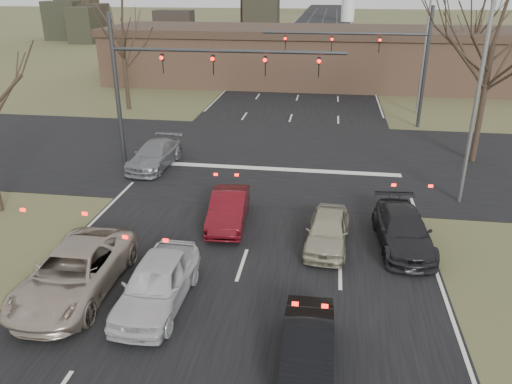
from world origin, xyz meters
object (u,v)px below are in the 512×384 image
Objects in this scene: car_white_sedan at (157,283)px; car_red_ahead at (229,209)px; car_charcoal_sedan at (403,230)px; building at (324,56)px; car_grey_ahead at (155,155)px; car_silver_suv at (74,273)px; car_black_hatch at (308,345)px; streetlight_right_near at (476,80)px; mast_arm_near at (175,72)px; car_silver_ahead at (328,231)px; mast_arm_far at (384,52)px; streetlight_right_far at (424,38)px.

car_white_sedan reaches higher than car_red_ahead.
car_charcoal_sedan is 1.13× the size of car_red_ahead.
building is 9.12× the size of car_grey_ahead.
car_silver_suv reaches higher than car_black_hatch.
car_silver_suv is at bearing 162.81° from car_black_hatch.
car_silver_suv is 2.86m from car_white_sedan.
building is 32.00m from car_red_ahead.
car_silver_suv is 7.99m from car_black_hatch.
streetlight_right_near is 17.50m from car_silver_suv.
streetlight_right_near reaches higher than car_red_ahead.
mast_arm_near is 2.60× the size of car_charcoal_sedan.
car_silver_ahead is (4.13, -1.33, -0.02)m from car_red_ahead.
building is at bearing 78.71° from car_silver_suv.
building is 32.96m from car_charcoal_sedan.
mast_arm_near reaches higher than car_silver_suv.
car_silver_suv is 1.18× the size of car_charcoal_sedan.
car_red_ahead is (-3.72, 7.92, 0.06)m from car_black_hatch.
car_white_sedan reaches higher than car_charcoal_sedan.
car_charcoal_sedan is (3.26, 7.03, 0.05)m from car_black_hatch.
car_charcoal_sedan reaches higher than car_black_hatch.
mast_arm_far reaches higher than car_white_sedan.
streetlight_right_far reaches higher than mast_arm_near.
streetlight_right_near is (14.05, -3.00, 0.51)m from mast_arm_near.
building reaches higher than car_charcoal_sedan.
car_silver_suv is 9.18m from car_silver_ahead.
car_silver_ahead is at bearing -21.98° from car_red_ahead.
car_red_ahead is at bearing 80.62° from car_white_sedan.
building is 4.24× the size of streetlight_right_far.
car_silver_suv is (0.15, -12.48, -4.31)m from mast_arm_near.
car_red_ahead reaches higher than car_grey_ahead.
car_silver_ahead is (8.08, 4.36, -0.10)m from car_silver_suv.
streetlight_right_near is 2.57× the size of car_silver_ahead.
car_silver_suv is 1.19× the size of car_grey_ahead.
car_silver_suv is 1.34× the size of car_red_ahead.
building reaches higher than car_red_ahead.
car_red_ahead is at bearing -58.82° from mast_arm_near.
car_red_ahead is (3.95, 5.69, -0.09)m from car_silver_suv.
streetlight_right_near is at bearing 45.68° from car_silver_ahead.
mast_arm_far is 1.11× the size of streetlight_right_near.
streetlight_right_far is 22.02m from car_grey_ahead.
car_red_ahead reaches higher than car_charcoal_sedan.
mast_arm_far reaches higher than car_black_hatch.
building is at bearing 105.58° from mast_arm_far.
car_black_hatch is at bearing -61.98° from mast_arm_near.
mast_arm_near is 9.06m from car_red_ahead.
mast_arm_far is 2.39× the size of car_grey_ahead.
car_white_sedan is 9.50m from car_charcoal_sedan.
car_white_sedan is 12.90m from car_grey_ahead.
car_black_hatch is 0.97× the size of car_silver_ahead.
streetlight_right_far is 1.81× the size of car_silver_suv.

